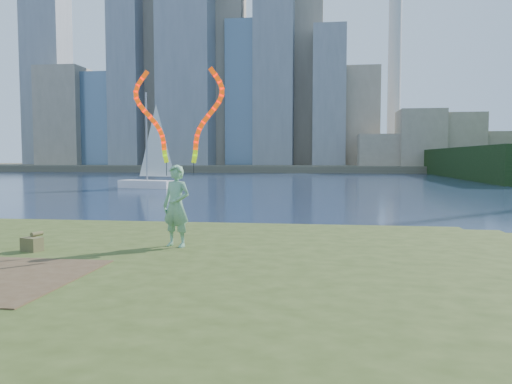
# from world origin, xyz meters

# --- Properties ---
(ground) EXTENTS (320.00, 320.00, 0.00)m
(ground) POSITION_xyz_m (0.00, 0.00, 0.00)
(ground) COLOR #18243C
(ground) RESTS_ON ground
(grassy_knoll) EXTENTS (20.00, 18.00, 0.80)m
(grassy_knoll) POSITION_xyz_m (0.00, -2.30, 0.34)
(grassy_knoll) COLOR #354418
(grassy_knoll) RESTS_ON ground
(far_shore) EXTENTS (320.00, 40.00, 1.20)m
(far_shore) POSITION_xyz_m (0.00, 95.00, 0.60)
(far_shore) COLOR #514C3C
(far_shore) RESTS_ON ground
(woman_with_ribbons) EXTENTS (2.01, 0.75, 4.14)m
(woman_with_ribbons) POSITION_xyz_m (0.13, -0.02, 2.19)
(woman_with_ribbons) COLOR #166F31
(woman_with_ribbons) RESTS_ON grassy_knoll
(canvas_bag) EXTENTS (0.46, 0.52, 0.38)m
(canvas_bag) POSITION_xyz_m (-2.70, -0.95, 0.96)
(canvas_bag) COLOR #4C4625
(canvas_bag) RESTS_ON grassy_knoll
(sailboat) EXTENTS (5.60, 3.14, 8.47)m
(sailboat) POSITION_xyz_m (-12.08, 32.00, 1.46)
(sailboat) COLOR white
(sailboat) RESTS_ON ground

